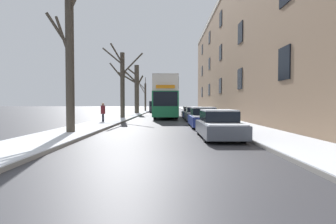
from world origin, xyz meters
The scene contains 15 objects.
ground_plane centered at (0.00, 0.00, 0.00)m, with size 320.00×320.00×0.00m, color #38383D.
sidewalk_left centered at (-5.10, 53.00, 0.08)m, with size 2.82×130.00×0.16m.
sidewalk_right centered at (5.10, 53.00, 0.08)m, with size 2.82×130.00×0.16m.
terrace_facade_right centered at (11.01, 24.97, 7.55)m, with size 9.10×50.47×15.09m.
bare_tree_left_0 centered at (-4.97, 6.74, 4.01)m, with size 1.88×2.68×8.89m.
bare_tree_left_1 centered at (-4.77, 20.86, 4.00)m, with size 4.76×4.17×7.85m.
bare_tree_left_2 centered at (-5.02, 34.69, 4.16)m, with size 4.05×1.50×7.76m.
bare_tree_left_3 centered at (-4.84, 47.76, 3.38)m, with size 2.31×4.43×7.40m.
double_decker_bus centered at (-0.11, 23.68, 2.56)m, with size 2.62×11.64×4.54m.
parked_car_0 centered at (2.63, 5.37, 0.63)m, with size 1.78×4.40×1.36m.
parked_car_1 centered at (2.63, 11.21, 0.65)m, with size 1.83×4.50×1.41m.
parked_car_2 centered at (2.63, 17.45, 0.63)m, with size 1.69×4.33×1.36m.
parked_car_3 centered at (2.63, 23.31, 0.61)m, with size 1.69×4.42×1.31m.
oncoming_van centered at (-2.31, 42.44, 1.16)m, with size 2.08×5.31×2.12m.
pedestrian_left_sidewalk centered at (-5.27, 14.75, 0.94)m, with size 0.37×0.37×1.72m.
Camera 1 is at (0.28, -7.03, 1.65)m, focal length 28.00 mm.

